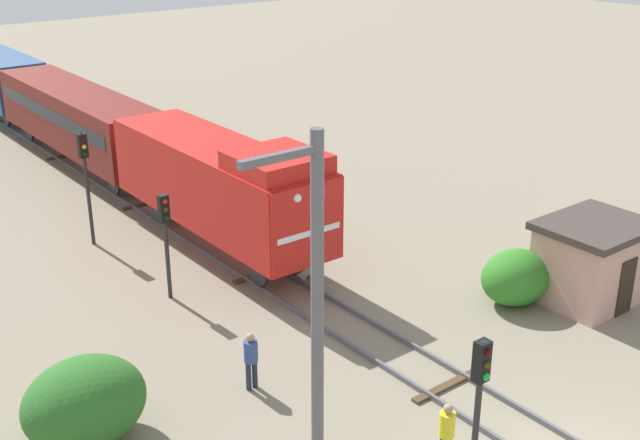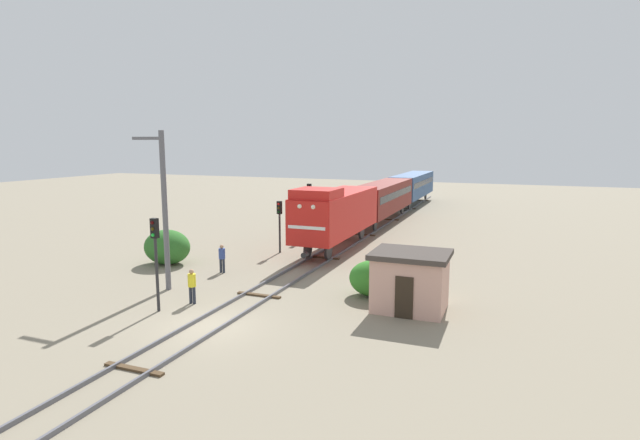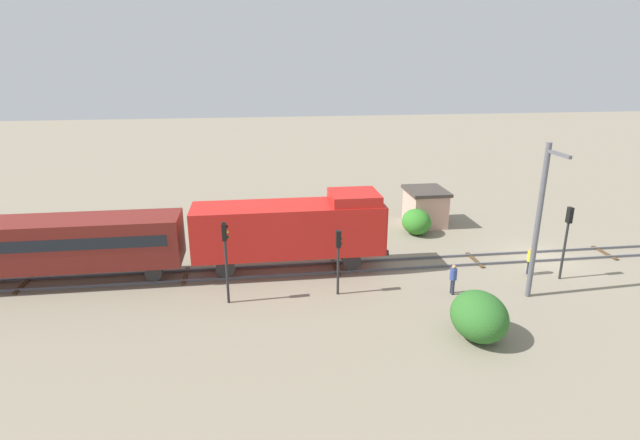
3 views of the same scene
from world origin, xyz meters
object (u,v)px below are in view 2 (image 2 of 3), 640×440
worker_near_track (192,284)px  catenary_mast (164,207)px  locomotive (336,212)px  passenger_car_trailing (413,184)px  worker_by_signal (222,256)px  relay_hut (410,280)px  traffic_signal_mid (279,217)px  traffic_signal_near (155,247)px  passenger_car_leading (383,197)px  traffic_signal_far (309,201)px

worker_near_track → catenary_mast: 4.57m
locomotive → passenger_car_trailing: locomotive is taller
worker_near_track → worker_by_signal: same height
worker_near_track → relay_hut: 10.35m
relay_hut → traffic_signal_mid: bearing=141.7°
traffic_signal_near → passenger_car_trailing: bearing=85.8°
passenger_car_leading → worker_near_track: bearing=-95.1°
traffic_signal_far → worker_by_signal: size_ratio=2.58×
traffic_signal_mid → relay_hut: traffic_signal_mid is taller
worker_by_signal → relay_hut: (11.70, -2.46, 0.40)m
worker_near_track → relay_hut: size_ratio=0.49×
locomotive → passenger_car_leading: (0.00, 13.34, -0.25)m
passenger_car_trailing → catenary_mast: bearing=-97.2°
locomotive → traffic_signal_mid: bearing=-147.4°
locomotive → traffic_signal_far: 5.14m
worker_by_signal → catenary_mast: 5.28m
passenger_car_leading → relay_hut: passenger_car_leading is taller
locomotive → traffic_signal_far: bearing=134.5°
traffic_signal_far → catenary_mast: bearing=-95.2°
passenger_car_trailing → traffic_signal_near: (-3.20, -43.20, 0.48)m
passenger_car_leading → worker_by_signal: bearing=-101.0°
passenger_car_leading → traffic_signal_far: 10.33m
passenger_car_leading → passenger_car_trailing: bearing=90.0°
traffic_signal_far → worker_by_signal: 12.17m
catenary_mast → passenger_car_leading: bearing=78.8°
locomotive → passenger_car_trailing: size_ratio=0.83×
relay_hut → traffic_signal_far: bearing=127.5°
relay_hut → catenary_mast: bearing=-173.3°
locomotive → relay_hut: 13.20m
traffic_signal_mid → catenary_mast: bearing=-99.3°
passenger_car_trailing → relay_hut: bearing=-79.0°
catenary_mast → traffic_signal_far: bearing=84.8°
passenger_car_trailing → worker_by_signal: size_ratio=8.24×
traffic_signal_near → worker_by_signal: size_ratio=2.55×
worker_near_track → worker_by_signal: 5.75m
traffic_signal_mid → catenary_mast: (-1.66, -10.09, 1.84)m
traffic_signal_mid → worker_near_track: traffic_signal_mid is taller
traffic_signal_near → worker_near_track: traffic_signal_near is taller
worker_near_track → traffic_signal_mid: bearing=-111.8°
traffic_signal_far → passenger_car_trailing: bearing=81.6°
worker_near_track → catenary_mast: catenary_mast is taller
traffic_signal_far → worker_near_track: bearing=-86.1°
passenger_car_leading → traffic_signal_near: traffic_signal_near is taller
locomotive → traffic_signal_mid: (-3.40, -2.17, -0.22)m
traffic_signal_far → catenary_mast: 16.05m
traffic_signal_mid → traffic_signal_far: (-0.20, 5.83, 0.49)m
locomotive → worker_near_track: size_ratio=6.82×
passenger_car_trailing → traffic_signal_mid: size_ratio=3.84×
worker_by_signal → relay_hut: relay_hut is taller
catenary_mast → passenger_car_trailing: bearing=82.8°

